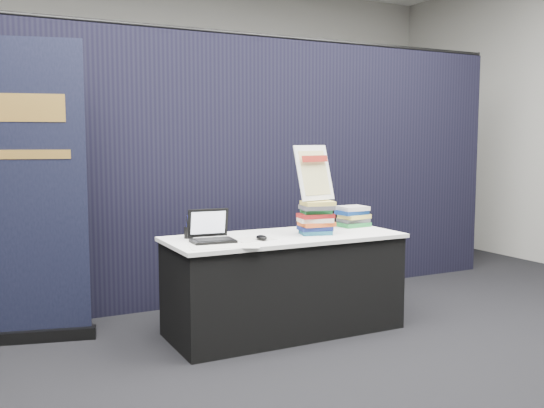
{
  "coord_description": "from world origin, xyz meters",
  "views": [
    {
      "loc": [
        -2.15,
        -3.47,
        1.47
      ],
      "look_at": [
        -0.1,
        0.55,
        0.99
      ],
      "focal_mm": 40.0,
      "sensor_mm": 36.0,
      "label": 1
    }
  ],
  "objects": [
    {
      "name": "brochure_right",
      "position": [
        -0.29,
        0.48,
        0.75
      ],
      "size": [
        0.32,
        0.25,
        0.0
      ],
      "primitive_type": "cube",
      "rotation": [
        0.0,
        0.0,
        0.14
      ],
      "color": "silver",
      "rests_on": "display_table"
    },
    {
      "name": "mouse",
      "position": [
        -0.25,
        0.42,
        0.77
      ],
      "size": [
        0.08,
        0.12,
        0.04
      ],
      "primitive_type": "ellipsoid",
      "rotation": [
        0.0,
        0.0,
        -0.05
      ],
      "color": "black",
      "rests_on": "display_table"
    },
    {
      "name": "floor",
      "position": [
        0.0,
        0.0,
        0.0
      ],
      "size": [
        8.0,
        8.0,
        0.0
      ],
      "primitive_type": "plane",
      "color": "black",
      "rests_on": "ground"
    },
    {
      "name": "brochure_left",
      "position": [
        -0.66,
        0.33,
        0.75
      ],
      "size": [
        0.37,
        0.3,
        0.0
      ],
      "primitive_type": "cube",
      "rotation": [
        0.0,
        0.0,
        -0.2
      ],
      "color": "silver",
      "rests_on": "display_table"
    },
    {
      "name": "drape_partition",
      "position": [
        0.0,
        1.6,
        1.2
      ],
      "size": [
        6.0,
        0.08,
        2.4
      ],
      "primitive_type": "cube",
      "color": "black",
      "rests_on": "floor"
    },
    {
      "name": "pullup_banner",
      "position": [
        -1.78,
        1.18,
        0.97
      ],
      "size": [
        0.93,
        0.33,
        2.19
      ],
      "rotation": [
        0.0,
        0.0,
        -0.25
      ],
      "color": "black",
      "rests_on": "floor"
    },
    {
      "name": "laptop",
      "position": [
        -0.6,
        0.53,
        0.81
      ],
      "size": [
        0.32,
        0.27,
        0.23
      ],
      "rotation": [
        0.0,
        0.0,
        -0.09
      ],
      "color": "black",
      "rests_on": "display_table"
    },
    {
      "name": "display_table",
      "position": [
        0.0,
        0.55,
        0.38
      ],
      "size": [
        1.8,
        0.75,
        0.75
      ],
      "color": "black",
      "rests_on": "floor"
    },
    {
      "name": "stacking_chair",
      "position": [
        0.82,
        0.82,
        0.48
      ],
      "size": [
        0.42,
        0.42,
        0.86
      ],
      "rotation": [
        0.0,
        0.0,
        0.07
      ],
      "color": "black",
      "rests_on": "floor"
    },
    {
      "name": "pen_cup",
      "position": [
        -0.7,
        0.75,
        0.79
      ],
      "size": [
        0.07,
        0.07,
        0.09
      ],
      "primitive_type": "cylinder",
      "rotation": [
        0.0,
        0.0,
        -0.1
      ],
      "color": "black",
      "rests_on": "display_table"
    },
    {
      "name": "book_stack_tall",
      "position": [
        0.24,
        0.49,
        0.88
      ],
      "size": [
        0.27,
        0.23,
        0.26
      ],
      "rotation": [
        0.0,
        0.0,
        -0.21
      ],
      "color": "#1C546B",
      "rests_on": "display_table"
    },
    {
      "name": "book_stack_short",
      "position": [
        0.74,
        0.71,
        0.84
      ],
      "size": [
        0.25,
        0.2,
        0.17
      ],
      "rotation": [
        0.0,
        0.0,
        0.08
      ],
      "color": "#207B38",
      "rests_on": "display_table"
    },
    {
      "name": "info_sign",
      "position": [
        0.24,
        0.52,
        1.22
      ],
      "size": [
        0.34,
        0.19,
        0.44
      ],
      "rotation": [
        0.0,
        0.0,
        0.2
      ],
      "color": "black",
      "rests_on": "book_stack_tall"
    },
    {
      "name": "wall_back",
      "position": [
        0.0,
        4.0,
        1.75
      ],
      "size": [
        8.0,
        0.02,
        3.5
      ],
      "primitive_type": "cube",
      "color": "#A5A39C",
      "rests_on": "floor"
    },
    {
      "name": "brochure_mid",
      "position": [
        -0.5,
        0.28,
        0.75
      ],
      "size": [
        0.36,
        0.32,
        0.0
      ],
      "primitive_type": "cube",
      "rotation": [
        0.0,
        0.0,
        -0.47
      ],
      "color": "silver",
      "rests_on": "display_table"
    }
  ]
}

